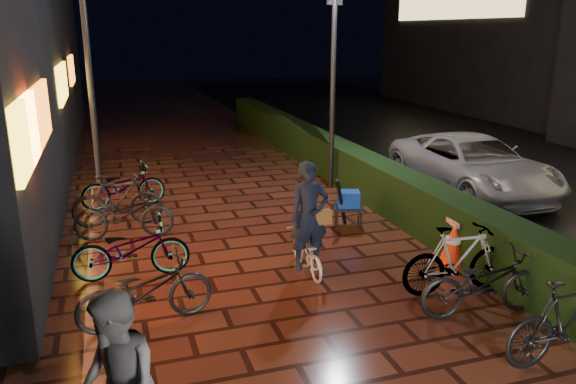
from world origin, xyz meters
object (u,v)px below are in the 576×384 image
object	(u,v)px
traffic_barrier	(439,230)
cart_assembly	(348,201)
cyclist	(308,233)
van	(473,164)

from	to	relation	value
traffic_barrier	cart_assembly	bearing A→B (deg)	125.31
cyclist	traffic_barrier	xyz separation A→B (m)	(2.61, 0.25, -0.32)
van	traffic_barrier	world-z (taller)	van
cyclist	traffic_barrier	bearing A→B (deg)	5.38
cart_assembly	van	bearing A→B (deg)	20.56
cart_assembly	traffic_barrier	bearing A→B (deg)	-54.69
cart_assembly	cyclist	bearing A→B (deg)	-129.61
traffic_barrier	cart_assembly	size ratio (longest dim) A/B	1.71
traffic_barrier	cart_assembly	distance (m)	1.93
van	traffic_barrier	distance (m)	4.20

